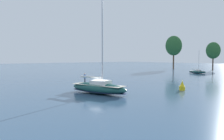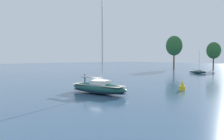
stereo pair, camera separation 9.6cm
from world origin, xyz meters
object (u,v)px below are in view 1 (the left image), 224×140
tree_shore_left (174,46)px  sailboat_moored_near_marina (197,72)px  channel_buoy (182,86)px  sailboat_main (98,87)px  tree_shore_center (213,51)px

tree_shore_left → sailboat_moored_near_marina: (24.56, -20.89, -11.55)m
tree_shore_left → channel_buoy: bearing=-55.0°
tree_shore_left → channel_buoy: (44.45, -63.43, -11.40)m
sailboat_moored_near_marina → channel_buoy: sailboat_moored_near_marina is taller
tree_shore_left → sailboat_moored_near_marina: size_ratio=1.99×
sailboat_main → sailboat_moored_near_marina: sailboat_main is taller
tree_shore_center → channel_buoy: (25.81, -67.96, -8.55)m
sailboat_moored_near_marina → channel_buoy: (19.89, -42.54, 0.16)m
tree_shore_left → sailboat_main: tree_shore_left is taller
tree_shore_left → sailboat_moored_near_marina: tree_shore_left is taller
sailboat_main → sailboat_moored_near_marina: 57.93m
tree_shore_center → sailboat_moored_near_marina: (5.91, -25.42, -8.71)m
tree_shore_center → sailboat_moored_near_marina: bearing=-76.9°
sailboat_main → sailboat_moored_near_marina: size_ratio=1.74×
sailboat_main → channel_buoy: 15.57m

